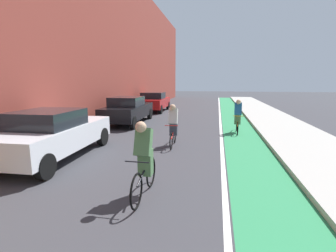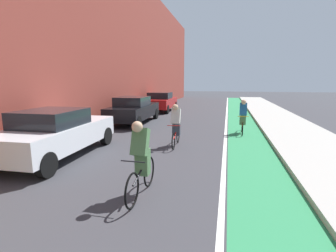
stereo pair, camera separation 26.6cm
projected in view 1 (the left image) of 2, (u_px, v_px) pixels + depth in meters
The scene contains 11 objects.
ground_plane at pixel (181, 122), 14.70m from camera, with size 95.80×95.80×0.00m, color #38383D.
bike_lane_paint at pixel (234, 119), 16.02m from camera, with size 1.60×43.54×0.00m, color #2D8451.
lane_divider_stripe at pixel (220, 119), 16.19m from camera, with size 0.12×43.54×0.00m, color white.
sidewalk_right at pixel (272, 119), 15.57m from camera, with size 2.93×43.54×0.14m, color #A8A59E.
building_facade_left at pixel (101, 42), 16.85m from camera, with size 3.00×43.54×10.00m.
parked_sedan_white at pixel (52, 133), 7.76m from camera, with size 2.09×4.59×1.53m.
parked_sedan_black at pixel (128, 110), 14.30m from camera, with size 2.04×4.84×1.53m.
parked_sedan_red at pixel (154, 102), 20.05m from camera, with size 2.02×4.25×1.53m.
cyclist_mid at pixel (144, 157), 5.11m from camera, with size 0.48×1.75×1.63m.
cyclist_trailing at pixel (173, 125), 9.20m from camera, with size 0.48×1.66×1.59m.
cyclist_far at pixel (238, 115), 11.63m from camera, with size 0.48×1.65×1.58m.
Camera 1 is at (2.07, 3.40, 2.39)m, focal length 26.57 mm.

